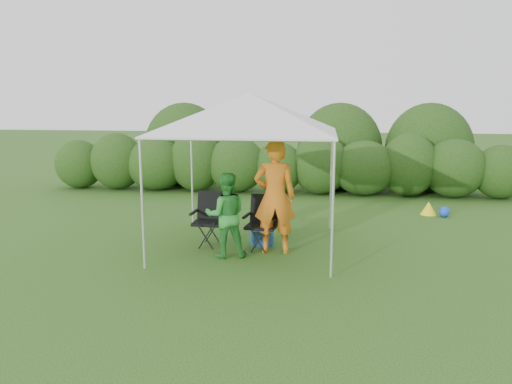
# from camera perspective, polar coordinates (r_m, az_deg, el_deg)

# --- Properties ---
(ground) EXTENTS (70.00, 70.00, 0.00)m
(ground) POSITION_cam_1_polar(r_m,az_deg,el_deg) (8.96, -1.22, -7.06)
(ground) COLOR #37631F
(hedge) EXTENTS (13.87, 1.53, 1.80)m
(hedge) POSITION_cam_1_polar(r_m,az_deg,el_deg) (14.62, 2.52, 3.06)
(hedge) COLOR #284C17
(hedge) RESTS_ON ground
(canopy) EXTENTS (3.10, 3.10, 2.83)m
(canopy) POSITION_cam_1_polar(r_m,az_deg,el_deg) (9.04, -0.77, 8.97)
(canopy) COLOR silver
(canopy) RESTS_ON ground
(chair_right) EXTENTS (0.67, 0.62, 0.98)m
(chair_right) POSITION_cam_1_polar(r_m,az_deg,el_deg) (9.16, 0.80, -3.06)
(chair_right) COLOR black
(chair_right) RESTS_ON ground
(chair_left) EXTENTS (0.64, 0.58, 1.00)m
(chair_left) POSITION_cam_1_polar(r_m,az_deg,el_deg) (9.44, -5.28, -2.64)
(chair_left) COLOR black
(chair_left) RESTS_ON ground
(man) EXTENTS (0.78, 0.55, 2.03)m
(man) POSITION_cam_1_polar(r_m,az_deg,el_deg) (8.81, 2.15, -0.56)
(man) COLOR orange
(man) RESTS_ON ground
(woman) EXTENTS (0.84, 0.73, 1.48)m
(woman) POSITION_cam_1_polar(r_m,az_deg,el_deg) (8.63, -3.45, -2.65)
(woman) COLOR green
(woman) RESTS_ON ground
(cooler) EXTENTS (0.49, 0.43, 0.34)m
(cooler) POSITION_cam_1_polar(r_m,az_deg,el_deg) (9.43, 0.67, -5.08)
(cooler) COLOR #1D4A88
(cooler) RESTS_ON ground
(bottle) EXTENTS (0.07, 0.07, 0.26)m
(bottle) POSITION_cam_1_polar(r_m,az_deg,el_deg) (9.31, 1.01, -3.40)
(bottle) COLOR #592D0C
(bottle) RESTS_ON cooler
(lawn_toy) EXTENTS (0.63, 0.52, 0.31)m
(lawn_toy) POSITION_cam_1_polar(r_m,az_deg,el_deg) (12.57, 19.53, -1.85)
(lawn_toy) COLOR yellow
(lawn_toy) RESTS_ON ground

